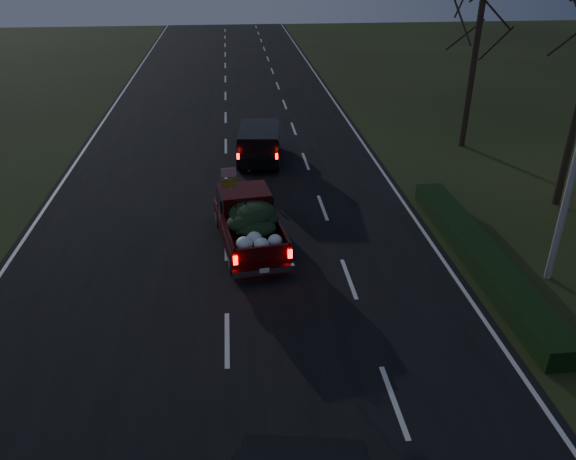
{
  "coord_description": "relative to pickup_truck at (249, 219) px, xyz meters",
  "views": [
    {
      "loc": [
        0.39,
        -11.33,
        8.9
      ],
      "look_at": [
        1.87,
        3.33,
        1.3
      ],
      "focal_mm": 35.0,
      "sensor_mm": 36.0,
      "label": 1
    }
  ],
  "objects": [
    {
      "name": "lead_suv",
      "position": [
        0.78,
        7.95,
        0.03
      ],
      "size": [
        2.18,
        4.45,
        1.24
      ],
      "rotation": [
        0.0,
        0.0,
        -0.09
      ],
      "color": "black",
      "rests_on": "ground"
    },
    {
      "name": "hedge_row",
      "position": [
        7.04,
        -1.99,
        -0.61
      ],
      "size": [
        1.0,
        10.0,
        0.6
      ],
      "primitive_type": "cube",
      "color": "black",
      "rests_on": "ground"
    },
    {
      "name": "bare_tree_far",
      "position": [
        10.74,
        9.01,
        4.32
      ],
      "size": [
        3.6,
        3.6,
        7.0
      ],
      "color": "black",
      "rests_on": "ground"
    },
    {
      "name": "road_asphalt",
      "position": [
        -0.76,
        -4.99,
        -0.9
      ],
      "size": [
        14.0,
        120.0,
        0.02
      ],
      "primitive_type": "cube",
      "color": "black",
      "rests_on": "ground"
    },
    {
      "name": "ground",
      "position": [
        -0.76,
        -4.99,
        -0.91
      ],
      "size": [
        120.0,
        120.0,
        0.0
      ],
      "primitive_type": "plane",
      "color": "black",
      "rests_on": "ground"
    },
    {
      "name": "pickup_truck",
      "position": [
        0.0,
        0.0,
        0.0
      ],
      "size": [
        2.36,
        4.81,
        2.42
      ],
      "rotation": [
        0.0,
        0.0,
        0.14
      ],
      "color": "#40080A",
      "rests_on": "ground"
    }
  ]
}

